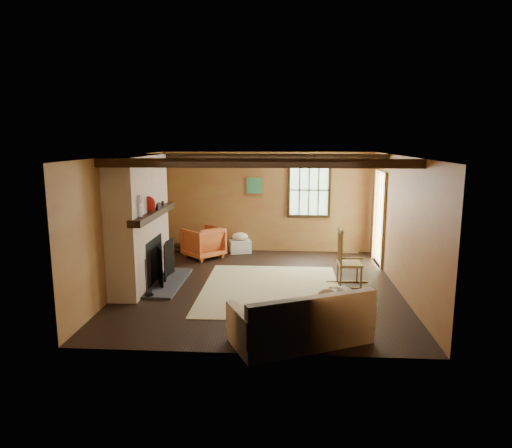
# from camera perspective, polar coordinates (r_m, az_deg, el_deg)

# --- Properties ---
(ground) EXTENTS (5.50, 5.50, 0.00)m
(ground) POSITION_cam_1_polar(r_m,az_deg,el_deg) (8.58, 0.59, -7.71)
(ground) COLOR black
(ground) RESTS_ON ground
(room_envelope) EXTENTS (5.02, 5.52, 2.44)m
(room_envelope) POSITION_cam_1_polar(r_m,az_deg,el_deg) (8.46, 2.20, 3.38)
(room_envelope) COLOR olive
(room_envelope) RESTS_ON ground
(fireplace) EXTENTS (1.02, 2.30, 2.40)m
(fireplace) POSITION_cam_1_polar(r_m,az_deg,el_deg) (8.71, -14.18, -0.27)
(fireplace) COLOR #A96141
(fireplace) RESTS_ON ground
(rug) EXTENTS (2.50, 3.00, 0.01)m
(rug) POSITION_cam_1_polar(r_m,az_deg,el_deg) (8.38, 1.89, -8.14)
(rug) COLOR tan
(rug) RESTS_ON ground
(rocking_chair) EXTENTS (0.80, 0.46, 1.09)m
(rocking_chair) POSITION_cam_1_polar(r_m,az_deg,el_deg) (8.63, 11.36, -4.65)
(rocking_chair) COLOR tan
(rocking_chair) RESTS_ON ground
(sofa) EXTENTS (2.01, 1.51, 0.74)m
(sofa) POSITION_cam_1_polar(r_m,az_deg,el_deg) (6.24, 5.86, -12.34)
(sofa) COLOR silver
(sofa) RESTS_ON ground
(firewood_pile) EXTENTS (0.63, 0.11, 0.23)m
(firewood_pile) POSITION_cam_1_polar(r_m,az_deg,el_deg) (11.16, -9.11, -2.94)
(firewood_pile) COLOR brown
(firewood_pile) RESTS_ON ground
(laundry_basket) EXTENTS (0.58, 0.49, 0.30)m
(laundry_basket) POSITION_cam_1_polar(r_m,az_deg,el_deg) (11.00, -2.00, -2.81)
(laundry_basket) COLOR silver
(laundry_basket) RESTS_ON ground
(basket_pillow) EXTENTS (0.39, 0.31, 0.19)m
(basket_pillow) POSITION_cam_1_polar(r_m,az_deg,el_deg) (10.95, -2.00, -1.56)
(basket_pillow) COLOR silver
(basket_pillow) RESTS_ON laundry_basket
(armchair) EXTENTS (1.10, 1.10, 0.72)m
(armchair) POSITION_cam_1_polar(r_m,az_deg,el_deg) (10.54, -6.62, -2.31)
(armchair) COLOR #BF6026
(armchair) RESTS_ON ground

